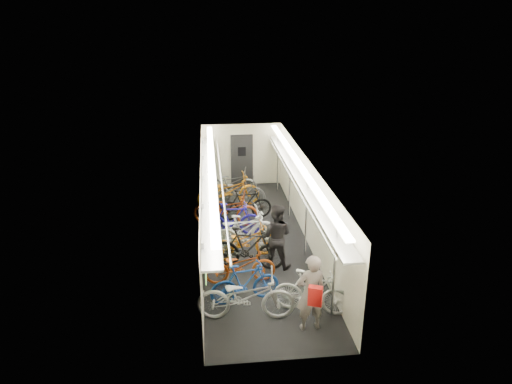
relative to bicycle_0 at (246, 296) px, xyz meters
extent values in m
plane|color=black|center=(0.59, 3.61, -0.55)|extent=(10.00, 10.00, 0.00)
plane|color=white|center=(0.59, 3.61, 1.85)|extent=(10.00, 10.00, 0.00)
plane|color=beige|center=(-0.91, 3.61, 0.65)|extent=(0.00, 10.00, 10.00)
plane|color=beige|center=(2.09, 3.61, 0.65)|extent=(0.00, 10.00, 10.00)
plane|color=beige|center=(0.59, 8.61, 0.65)|extent=(3.00, 0.00, 3.00)
plane|color=beige|center=(0.59, -1.39, 0.65)|extent=(3.00, 0.00, 3.00)
cube|color=black|center=(-0.87, 0.41, 0.70)|extent=(0.06, 1.10, 0.80)
cube|color=#8AB750|center=(-0.83, 0.41, 0.70)|extent=(0.02, 0.96, 0.66)
cube|color=black|center=(-0.87, 2.61, 0.70)|extent=(0.06, 1.10, 0.80)
cube|color=#8AB750|center=(-0.83, 2.61, 0.70)|extent=(0.02, 0.96, 0.66)
cube|color=black|center=(-0.87, 4.81, 0.70)|extent=(0.06, 1.10, 0.80)
cube|color=#8AB750|center=(-0.83, 4.81, 0.70)|extent=(0.02, 0.96, 0.66)
cube|color=black|center=(-0.87, 7.01, 0.70)|extent=(0.06, 1.10, 0.80)
cube|color=#8AB750|center=(-0.83, 7.01, 0.70)|extent=(0.02, 0.96, 0.66)
cube|color=yellow|center=(-0.86, 1.51, 0.75)|extent=(0.02, 0.22, 0.30)
cube|color=yellow|center=(-0.86, 3.71, 0.75)|extent=(0.02, 0.22, 0.30)
cube|color=yellow|center=(-0.86, 5.91, 0.75)|extent=(0.02, 0.22, 0.30)
cube|color=black|center=(0.59, 8.55, 0.45)|extent=(0.85, 0.08, 2.00)
cube|color=#999BA0|center=(-0.69, 3.61, 1.37)|extent=(0.40, 9.70, 0.05)
cube|color=#999BA0|center=(1.87, 3.61, 1.37)|extent=(0.40, 9.70, 0.05)
cylinder|color=silver|center=(-0.36, 3.61, 1.47)|extent=(0.04, 9.70, 0.04)
cylinder|color=silver|center=(1.54, 3.61, 1.47)|extent=(0.04, 9.70, 0.04)
cube|color=white|center=(-0.61, 3.61, 1.79)|extent=(0.18, 9.60, 0.04)
cube|color=white|center=(1.79, 3.61, 1.79)|extent=(0.18, 9.60, 0.04)
cylinder|color=silver|center=(1.84, -0.19, 0.65)|extent=(0.05, 0.05, 2.38)
cylinder|color=silver|center=(1.84, 2.61, 0.65)|extent=(0.05, 0.05, 2.38)
cylinder|color=silver|center=(1.84, 5.11, 0.65)|extent=(0.05, 0.05, 2.38)
cylinder|color=silver|center=(1.84, 7.61, 0.65)|extent=(0.05, 0.05, 2.38)
imported|color=#A9A9AE|center=(0.00, 0.00, 0.00)|extent=(2.15, 0.93, 1.10)
imported|color=#194298|center=(0.03, 0.63, -0.06)|extent=(1.68, 0.74, 0.98)
imported|color=#9D3D11|center=(-0.01, 1.47, -0.09)|extent=(1.76, 0.68, 0.91)
imported|color=black|center=(0.24, 2.12, 0.03)|extent=(1.99, 0.99, 1.15)
imported|color=orange|center=(0.20, 2.68, -0.06)|extent=(1.95, 1.04, 0.98)
imported|color=silver|center=(0.28, 3.02, 0.00)|extent=(1.86, 0.60, 1.11)
imported|color=silver|center=(0.08, 3.22, 0.03)|extent=(2.31, 1.19, 1.16)
imported|color=navy|center=(-0.04, 4.07, -0.02)|extent=(1.77, 0.51, 1.06)
imported|color=#973810|center=(-0.20, 4.86, 0.00)|extent=(2.19, 1.20, 1.09)
imported|color=black|center=(0.44, 5.23, -0.03)|extent=(1.78, 0.70, 1.04)
imported|color=#BA6C11|center=(-0.05, 6.36, 0.02)|extent=(2.28, 1.11, 1.15)
imported|color=silver|center=(1.46, 0.06, -0.04)|extent=(1.77, 1.02, 1.03)
imported|color=#5C5C60|center=(0.33, 6.55, -0.06)|extent=(1.94, 0.99, 0.97)
imported|color=#5B5D60|center=(0.11, 7.47, -0.05)|extent=(1.99, 0.97, 1.00)
imported|color=gray|center=(1.29, -0.48, 0.30)|extent=(0.67, 0.48, 1.71)
imported|color=black|center=(0.96, 2.15, 0.31)|extent=(1.02, 0.92, 1.73)
cube|color=red|center=(1.19, -1.22, 0.73)|extent=(0.29, 0.22, 0.38)
camera|label=1|loc=(-0.67, -8.27, 5.51)|focal=32.00mm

